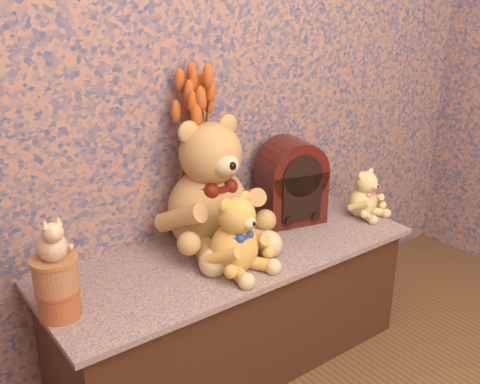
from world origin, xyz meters
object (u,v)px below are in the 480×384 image
object	(u,v)px
teddy_medium	(234,230)
ceramic_vase	(198,212)
cat_figurine	(50,237)
teddy_large	(208,177)
teddy_small	(364,191)
cathedral_radio	(291,180)
biscuit_tin_lower	(59,302)

from	to	relation	value
teddy_medium	ceramic_vase	world-z (taller)	teddy_medium
teddy_medium	cat_figurine	bearing A→B (deg)	162.80
teddy_large	teddy_small	xyz separation A→B (m)	(0.63, -0.16, -0.15)
ceramic_vase	teddy_small	bearing A→B (deg)	-16.86
cathedral_radio	biscuit_tin_lower	world-z (taller)	cathedral_radio
ceramic_vase	biscuit_tin_lower	size ratio (longest dim) A/B	1.87
teddy_medium	biscuit_tin_lower	xyz separation A→B (m)	(-0.55, 0.07, -0.10)
teddy_medium	biscuit_tin_lower	bearing A→B (deg)	162.80
biscuit_tin_lower	cat_figurine	size ratio (longest dim) A/B	0.89
cathedral_radio	ceramic_vase	distance (m)	0.40
teddy_large	teddy_small	world-z (taller)	teddy_large
teddy_medium	teddy_small	distance (m)	0.68
teddy_small	ceramic_vase	bearing A→B (deg)	155.93
teddy_large	teddy_small	bearing A→B (deg)	-13.45
teddy_small	cat_figurine	size ratio (longest dim) A/B	1.55
ceramic_vase	cat_figurine	distance (m)	0.62
teddy_medium	ceramic_vase	distance (m)	0.25
teddy_large	teddy_medium	world-z (taller)	teddy_large
cathedral_radio	teddy_small	bearing A→B (deg)	-14.11
teddy_large	teddy_small	distance (m)	0.67
teddy_large	ceramic_vase	world-z (taller)	teddy_large
biscuit_tin_lower	teddy_large	bearing A→B (deg)	13.20
teddy_medium	ceramic_vase	xyz separation A→B (m)	(0.02, 0.25, -0.03)
ceramic_vase	cat_figurine	size ratio (longest dim) A/B	1.66
teddy_large	cat_figurine	world-z (taller)	teddy_large
teddy_large	ceramic_vase	size ratio (longest dim) A/B	2.25
cat_figurine	biscuit_tin_lower	bearing A→B (deg)	0.00
cat_figurine	ceramic_vase	bearing A→B (deg)	19.31
teddy_small	cathedral_radio	world-z (taller)	cathedral_radio
teddy_large	biscuit_tin_lower	bearing A→B (deg)	-165.93
biscuit_tin_lower	cat_figurine	world-z (taller)	cat_figurine
cathedral_radio	teddy_medium	bearing A→B (deg)	-142.05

